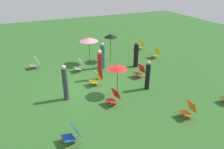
# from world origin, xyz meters

# --- Properties ---
(ground_plane) EXTENTS (40.00, 40.00, 0.00)m
(ground_plane) POSITION_xyz_m (0.00, 0.00, 0.00)
(ground_plane) COLOR #2D6026
(deckchair_0) EXTENTS (0.54, 0.80, 0.83)m
(deckchair_0) POSITION_xyz_m (-0.03, 0.21, 0.37)
(deckchair_0) COLOR olive
(deckchair_0) RESTS_ON ground
(deckchair_1) EXTENTS (0.69, 0.87, 0.83)m
(deckchair_1) POSITION_xyz_m (2.20, 0.32, 0.37)
(deckchair_1) COLOR olive
(deckchair_1) RESTS_ON ground
(deckchair_2) EXTENTS (0.58, 0.82, 0.83)m
(deckchair_2) POSITION_xyz_m (3.96, -2.22, 0.37)
(deckchair_2) COLOR olive
(deckchair_2) RESTS_ON ground
(deckchair_3) EXTENTS (0.52, 0.78, 0.83)m
(deckchair_3) POSITION_xyz_m (-3.95, -2.70, 0.37)
(deckchair_3) COLOR olive
(deckchair_3) RESTS_ON ground
(deckchair_4) EXTENTS (0.56, 0.81, 0.83)m
(deckchair_4) POSITION_xyz_m (-2.30, 5.83, 0.37)
(deckchair_4) COLOR olive
(deckchair_4) RESTS_ON ground
(deckchair_5) EXTENTS (0.56, 0.81, 0.83)m
(deckchair_5) POSITION_xyz_m (-4.45, 5.81, 0.37)
(deckchair_5) COLOR olive
(deckchair_5) RESTS_ON ground
(deckchair_7) EXTENTS (0.48, 0.76, 0.83)m
(deckchair_7) POSITION_xyz_m (4.52, 2.93, 0.37)
(deckchair_7) COLOR olive
(deckchair_7) RESTS_ON ground
(deckchair_8) EXTENTS (0.57, 0.81, 0.83)m
(deckchair_8) POSITION_xyz_m (-2.26, -0.10, 0.37)
(deckchair_8) COLOR olive
(deckchair_8) RESTS_ON ground
(deckchair_9) EXTENTS (0.66, 0.86, 0.83)m
(deckchair_9) POSITION_xyz_m (0.07, 3.05, 0.37)
(deckchair_9) COLOR olive
(deckchair_9) RESTS_ON ground
(umbrella_0) EXTENTS (1.27, 1.27, 1.87)m
(umbrella_0) POSITION_xyz_m (-3.35, 0.96, 1.75)
(umbrella_0) COLOR black
(umbrella_0) RESTS_ON ground
(umbrella_1) EXTENTS (0.93, 0.93, 1.99)m
(umbrella_1) POSITION_xyz_m (-3.23, 2.53, 1.85)
(umbrella_1) COLOR black
(umbrella_1) RESTS_ON ground
(umbrella_2) EXTENTS (1.04, 1.04, 1.69)m
(umbrella_2) POSITION_xyz_m (1.31, 0.92, 1.56)
(umbrella_2) COLOR black
(umbrella_2) RESTS_ON ground
(person_0) EXTENTS (0.41, 0.41, 1.85)m
(person_0) POSITION_xyz_m (-0.70, 0.74, 0.89)
(person_0) COLOR maroon
(person_0) RESTS_ON ground
(person_1) EXTENTS (0.33, 0.33, 1.90)m
(person_1) POSITION_xyz_m (0.77, -1.70, 0.93)
(person_1) COLOR #333847
(person_1) RESTS_ON ground
(person_2) EXTENTS (0.37, 0.37, 1.67)m
(person_2) POSITION_xyz_m (1.52, 2.66, 0.81)
(person_2) COLOR black
(person_2) RESTS_ON ground
(person_3) EXTENTS (0.34, 0.34, 1.77)m
(person_3) POSITION_xyz_m (-2.22, 1.50, 0.84)
(person_3) COLOR #195972
(person_3) RESTS_ON ground
(person_4) EXTENTS (0.40, 0.40, 1.75)m
(person_4) POSITION_xyz_m (-1.50, 3.65, 0.82)
(person_4) COLOR black
(person_4) RESTS_ON ground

